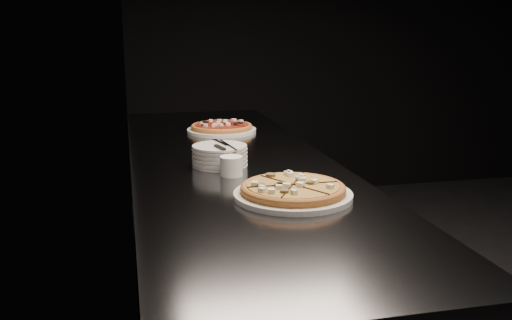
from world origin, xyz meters
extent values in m
cube|color=black|center=(-2.50, 0.00, 1.40)|extent=(0.02, 5.00, 2.80)
cube|color=black|center=(0.00, 2.50, 1.40)|extent=(5.00, 0.02, 2.80)
cube|color=slate|center=(-2.13, 0.00, 0.45)|extent=(0.70, 2.40, 0.90)
cube|color=slate|center=(-2.13, 0.00, 0.91)|extent=(0.74, 2.44, 0.02)
cylinder|color=white|center=(-2.04, -0.51, 0.93)|extent=(0.35, 0.35, 0.02)
cylinder|color=#BB7838|center=(-2.04, -0.51, 0.94)|extent=(0.31, 0.31, 0.01)
torus|color=#BB7838|center=(-2.04, -0.51, 0.95)|extent=(0.31, 0.31, 0.02)
cylinder|color=#FAC953|center=(-2.04, -0.51, 0.95)|extent=(0.27, 0.27, 0.01)
cylinder|color=white|center=(-2.07, 0.56, 0.93)|extent=(0.32, 0.32, 0.02)
cylinder|color=#BB7838|center=(-2.07, 0.56, 0.94)|extent=(0.36, 0.36, 0.01)
torus|color=#BB7838|center=(-2.07, 0.56, 0.95)|extent=(0.36, 0.36, 0.02)
cylinder|color=maroon|center=(-2.07, 0.56, 0.95)|extent=(0.32, 0.32, 0.01)
cylinder|color=white|center=(-2.19, -0.07, 0.93)|extent=(0.20, 0.20, 0.01)
cylinder|color=white|center=(-2.19, -0.07, 0.94)|extent=(0.20, 0.20, 0.01)
cylinder|color=white|center=(-2.19, -0.07, 0.96)|extent=(0.20, 0.20, 0.01)
cylinder|color=white|center=(-2.19, -0.07, 0.97)|extent=(0.20, 0.20, 0.01)
cylinder|color=white|center=(-2.19, -0.07, 0.99)|extent=(0.20, 0.20, 0.01)
cube|color=#B3B6BA|center=(-2.18, -0.04, 0.99)|extent=(0.04, 0.13, 0.00)
cube|color=black|center=(-2.19, -0.13, 1.00)|extent=(0.03, 0.08, 0.01)
cube|color=#B3B6BA|center=(-2.16, -0.08, 0.99)|extent=(0.03, 0.20, 0.00)
cylinder|color=white|center=(-2.17, -0.23, 0.95)|extent=(0.08, 0.08, 0.07)
cylinder|color=black|center=(-2.17, -0.23, 0.98)|extent=(0.06, 0.06, 0.01)
camera|label=1|loc=(-2.50, -2.04, 1.42)|focal=40.00mm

